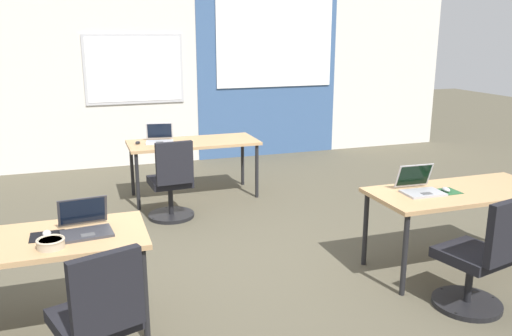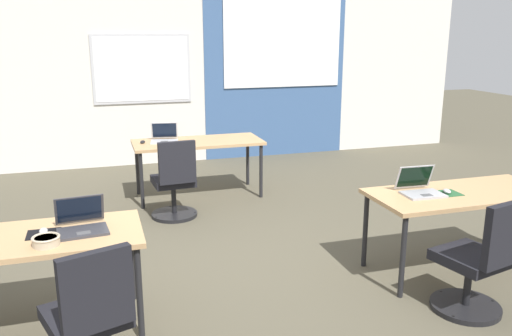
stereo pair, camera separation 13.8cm
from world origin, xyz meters
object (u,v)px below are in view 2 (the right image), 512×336
Objects in this scene: mouse_far_left at (143,142)px; snack_bowl at (46,240)px; mouse_near_left_inner at (43,231)px; mouse_near_right_inner at (447,191)px; chair_near_right_inner at (478,267)px; chair_near_left_inner at (90,328)px; desk_far_center at (198,145)px; laptop_near_left_inner at (82,224)px; desk_near_left at (20,246)px; laptop_near_right_inner at (420,188)px; desk_near_right at (461,198)px; laptop_far_left at (164,138)px; chair_far_left at (175,186)px.

snack_bowl is (-0.89, -3.05, 0.02)m from mouse_far_left.
mouse_near_right_inner is at bearing -0.51° from mouse_near_left_inner.
snack_bowl is (-3.16, -0.19, 0.01)m from mouse_near_right_inner.
chair_near_right_inner is (-0.19, -0.67, -0.36)m from mouse_near_right_inner.
desk_far_center is at bearing -129.42° from chair_near_left_inner.
laptop_near_left_inner reaches higher than mouse_far_left.
mouse_far_left is 3.63m from chair_near_left_inner.
chair_near_right_inner reaches higher than mouse_near_left_inner.
snack_bowl reaches higher than desk_far_center.
desk_far_center is 1.74× the size of chair_near_right_inner.
desk_near_left is at bearing -25.20° from chair_near_right_inner.
laptop_near_left_inner is 0.39× the size of chair_near_right_inner.
desk_far_center is at bearing -81.11° from chair_near_right_inner.
chair_near_right_inner is at bearing -59.64° from mouse_far_left.
chair_near_right_inner is at bearing -12.22° from desk_near_left.
mouse_far_left is 0.12× the size of chair_near_right_inner.
laptop_near_right_inner is (3.12, 0.06, 0.11)m from desk_near_left.
laptop_near_left_inner is at bearing -1.06° from mouse_near_left_inner.
desk_near_right is 1.74× the size of chair_near_left_inner.
laptop_near_right_inner is (1.77, -2.82, -0.00)m from laptop_far_left.
chair_far_left is (1.33, 2.05, -0.28)m from desk_near_left.
chair_near_left_inner is 0.68m from snack_bowl.
laptop_far_left is 0.93m from chair_far_left.
desk_far_center is 4.25× the size of laptop_far_left.
laptop_near_right_inner is (2.69, 0.76, 0.39)m from chair_near_left_inner.
mouse_near_right_inner is (2.26, -2.86, 0.00)m from mouse_far_left.
laptop_near_right_inner is at bearing 1.12° from desk_near_left.
snack_bowl is at bearing -141.66° from laptop_near_left_inner.
laptop_far_left reaches higher than chair_near_right_inner.
laptop_near_left_inner reaches higher than desk_near_left.
chair_near_left_inner is at bearing 67.64° from chair_far_left.
chair_near_right_inner is (2.07, -3.54, -0.36)m from mouse_far_left.
laptop_far_left is at bearing 69.32° from snack_bowl.
mouse_far_left is 1.10× the size of mouse_near_left_inner.
snack_bowl is at bearing -117.60° from desk_far_center.
laptop_near_left_inner is 2.72m from laptop_near_right_inner.
snack_bowl is (-1.15, -2.24, 0.38)m from chair_far_left.
chair_near_right_inner is (1.80, -3.57, -0.39)m from laptop_far_left.
laptop_near_left_inner reaches higher than desk_near_right.
laptop_near_right_inner is at bearing -100.90° from chair_near_right_inner.
chair_near_right_inner is (-0.35, -0.68, -0.28)m from desk_near_right.
chair_far_left reaches higher than mouse_near_left_inner.
mouse_far_left is at bearing 128.71° from laptop_near_right_inner.
mouse_far_left is 3.65m from mouse_near_right_inner.
mouse_far_left is (-0.27, -0.03, -0.03)m from laptop_far_left.
mouse_near_right_inner is (2.94, -0.02, -0.03)m from laptop_near_left_inner.
chair_far_left is 2.37m from mouse_near_left_inner.
desk_near_left is 0.42m from laptop_near_left_inner.
laptop_near_left_inner is (-0.67, -2.84, 0.03)m from mouse_far_left.
chair_near_left_inner is 2.83m from laptop_near_right_inner.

